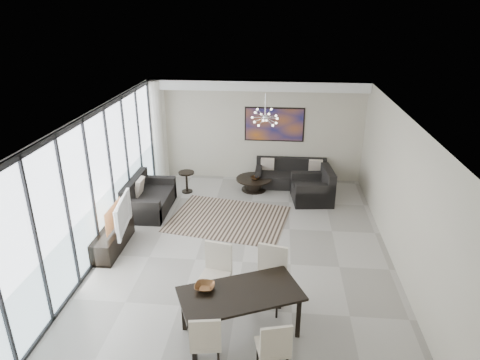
# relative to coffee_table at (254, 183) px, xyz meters

# --- Properties ---
(room_shell) EXTENTS (6.00, 9.00, 2.90)m
(room_shell) POSITION_rel_coffee_table_xyz_m (0.47, -3.62, 1.26)
(room_shell) COLOR #A8A39B
(room_shell) RESTS_ON ground
(window_wall) EXTENTS (0.37, 8.95, 2.90)m
(window_wall) POSITION_rel_coffee_table_xyz_m (-2.85, -3.62, 1.27)
(window_wall) COLOR silver
(window_wall) RESTS_ON floor
(soffit) EXTENTS (5.98, 0.40, 0.26)m
(soffit) POSITION_rel_coffee_table_xyz_m (0.00, 0.68, 2.58)
(soffit) COLOR white
(soffit) RESTS_ON room_shell
(painting) EXTENTS (1.68, 0.04, 0.98)m
(painting) POSITION_rel_coffee_table_xyz_m (0.50, 0.85, 1.46)
(painting) COLOR #B55B19
(painting) RESTS_ON room_shell
(chandelier) EXTENTS (0.66, 0.66, 0.71)m
(chandelier) POSITION_rel_coffee_table_xyz_m (0.30, -1.12, 2.16)
(chandelier) COLOR silver
(chandelier) RESTS_ON room_shell
(rug) EXTENTS (3.03, 2.53, 0.01)m
(rug) POSITION_rel_coffee_table_xyz_m (-0.50, -1.81, -0.19)
(rug) COLOR black
(rug) RESTS_ON floor
(coffee_table) EXTENTS (0.98, 0.98, 0.34)m
(coffee_table) POSITION_rel_coffee_table_xyz_m (0.00, 0.00, 0.00)
(coffee_table) COLOR black
(coffee_table) RESTS_ON floor
(bowl_coffee) EXTENTS (0.27, 0.27, 0.07)m
(bowl_coffee) POSITION_rel_coffee_table_xyz_m (0.03, -0.06, 0.19)
(bowl_coffee) COLOR brown
(bowl_coffee) RESTS_ON coffee_table
(sofa_main) EXTENTS (2.00, 0.82, 0.73)m
(sofa_main) POSITION_rel_coffee_table_xyz_m (1.03, 0.45, 0.05)
(sofa_main) COLOR black
(sofa_main) RESTS_ON floor
(loveseat) EXTENTS (0.94, 1.67, 0.83)m
(loveseat) POSITION_rel_coffee_table_xyz_m (-2.54, -1.51, 0.09)
(loveseat) COLOR black
(loveseat) RESTS_ON floor
(armchair) EXTENTS (1.10, 1.15, 0.88)m
(armchair) POSITION_rel_coffee_table_xyz_m (1.60, -0.56, 0.11)
(armchair) COLOR black
(armchair) RESTS_ON floor
(side_table) EXTENTS (0.43, 0.43, 0.59)m
(side_table) POSITION_rel_coffee_table_xyz_m (-1.82, -0.32, 0.20)
(side_table) COLOR black
(side_table) RESTS_ON floor
(tv_console) EXTENTS (0.42, 1.49, 0.46)m
(tv_console) POSITION_rel_coffee_table_xyz_m (-2.76, -3.35, 0.04)
(tv_console) COLOR black
(tv_console) RESTS_ON floor
(television) EXTENTS (0.31, 1.19, 0.68)m
(television) POSITION_rel_coffee_table_xyz_m (-2.60, -3.34, 0.61)
(television) COLOR gray
(television) RESTS_ON tv_console
(dining_table) EXTENTS (2.05, 1.58, 0.76)m
(dining_table) POSITION_rel_coffee_table_xyz_m (0.15, -5.60, 0.48)
(dining_table) COLOR black
(dining_table) RESTS_ON floor
(dining_chair_sw) EXTENTS (0.49, 0.49, 0.94)m
(dining_chair_sw) POSITION_rel_coffee_table_xyz_m (-0.26, -6.36, 0.34)
(dining_chair_sw) COLOR beige
(dining_chair_sw) RESTS_ON floor
(dining_chair_se) EXTENTS (0.53, 0.53, 0.94)m
(dining_chair_se) POSITION_rel_coffee_table_xyz_m (0.68, -6.40, 0.34)
(dining_chair_se) COLOR beige
(dining_chair_se) RESTS_ON floor
(dining_chair_nw) EXTENTS (0.57, 0.57, 1.05)m
(dining_chair_nw) POSITION_rel_coffee_table_xyz_m (-0.34, -4.76, 0.41)
(dining_chair_nw) COLOR beige
(dining_chair_nw) RESTS_ON floor
(dining_chair_ne) EXTENTS (0.61, 0.61, 1.10)m
(dining_chair_ne) POSITION_rel_coffee_table_xyz_m (0.58, -4.86, 0.44)
(dining_chair_ne) COLOR beige
(dining_chair_ne) RESTS_ON floor
(bowl_dining) EXTENTS (0.32, 0.32, 0.08)m
(bowl_dining) POSITION_rel_coffee_table_xyz_m (-0.41, -5.56, 0.61)
(bowl_dining) COLOR brown
(bowl_dining) RESTS_ON dining_table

